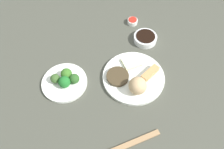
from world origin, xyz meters
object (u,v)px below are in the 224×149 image
main_plate (133,77)px  soy_sauce_bowl (145,38)px  sauce_ramekin_sweet_and_sour (132,22)px  chopsticks_pair (131,144)px  broccoli_plate (65,82)px

main_plate → soy_sauce_bowl: soy_sauce_bowl is taller
sauce_ramekin_sweet_and_sour → main_plate: bearing=155.0°
main_plate → soy_sauce_bowl: 0.23m
soy_sauce_bowl → chopsticks_pair: 0.52m
chopsticks_pair → main_plate: bearing=-27.8°
sauce_ramekin_sweet_and_sour → chopsticks_pair: size_ratio=0.23×
soy_sauce_bowl → sauce_ramekin_sweet_and_sour: soy_sauce_bowl is taller
soy_sauce_bowl → chopsticks_pair: size_ratio=0.48×
broccoli_plate → sauce_ramekin_sweet_and_sour: 0.48m
broccoli_plate → sauce_ramekin_sweet_and_sour: (0.22, -0.43, 0.00)m
broccoli_plate → chopsticks_pair: size_ratio=0.83×
broccoli_plate → soy_sauce_bowl: 0.44m
main_plate → soy_sauce_bowl: bearing=-40.1°
main_plate → chopsticks_pair: 0.29m
broccoli_plate → chopsticks_pair: bearing=-156.3°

